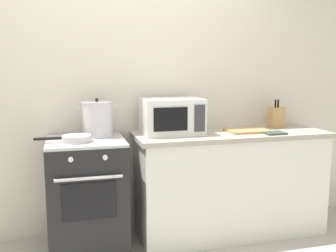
{
  "coord_description": "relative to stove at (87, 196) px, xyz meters",
  "views": [
    {
      "loc": [
        -0.49,
        -2.41,
        1.48
      ],
      "look_at": [
        0.32,
        0.6,
        1.0
      ],
      "focal_mm": 40.86,
      "sensor_mm": 36.0,
      "label": 1
    }
  ],
  "objects": [
    {
      "name": "stock_pot",
      "position": [
        0.11,
        0.13,
        0.6
      ],
      "size": [
        0.34,
        0.26,
        0.31
      ],
      "color": "silver",
      "rests_on": "stove"
    },
    {
      "name": "knife_block",
      "position": [
        1.76,
        0.14,
        0.56
      ],
      "size": [
        0.13,
        0.1,
        0.26
      ],
      "color": "tan",
      "rests_on": "countertop_right"
    },
    {
      "name": "back_wall",
      "position": [
        0.65,
        0.37,
        0.79
      ],
      "size": [
        4.4,
        0.1,
        2.5
      ],
      "primitive_type": "cube",
      "color": "silver",
      "rests_on": "ground_plane"
    },
    {
      "name": "frying_pan",
      "position": [
        -0.08,
        -0.08,
        0.48
      ],
      "size": [
        0.42,
        0.22,
        0.05
      ],
      "color": "silver",
      "rests_on": "stove"
    },
    {
      "name": "cutting_board",
      "position": [
        1.39,
        0.0,
        0.47
      ],
      "size": [
        0.36,
        0.26,
        0.02
      ],
      "primitive_type": "cube",
      "color": "tan",
      "rests_on": "countertop_right"
    },
    {
      "name": "oven_mitt",
      "position": [
        1.56,
        -0.16,
        0.47
      ],
      "size": [
        0.18,
        0.14,
        0.02
      ],
      "primitive_type": "cube",
      "color": "#384C42",
      "rests_on": "countertop_right"
    },
    {
      "name": "microwave",
      "position": [
        0.73,
        0.08,
        0.61
      ],
      "size": [
        0.5,
        0.37,
        0.3
      ],
      "color": "white",
      "rests_on": "countertop_right"
    },
    {
      "name": "stove",
      "position": [
        0.0,
        0.0,
        0.0
      ],
      "size": [
        0.6,
        0.64,
        0.92
      ],
      "color": "black",
      "rests_on": "ground_plane"
    },
    {
      "name": "lower_cabinet_right",
      "position": [
        1.25,
        0.02,
        -0.02
      ],
      "size": [
        1.64,
        0.56,
        0.88
      ],
      "primitive_type": "cube",
      "color": "white",
      "rests_on": "ground_plane"
    },
    {
      "name": "countertop_right",
      "position": [
        1.25,
        0.02,
        0.44
      ],
      "size": [
        1.7,
        0.6,
        0.04
      ],
      "primitive_type": "cube",
      "color": "#ADA393",
      "rests_on": "lower_cabinet_right"
    }
  ]
}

